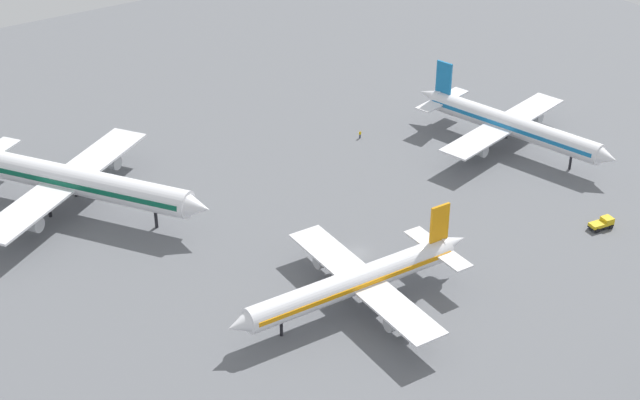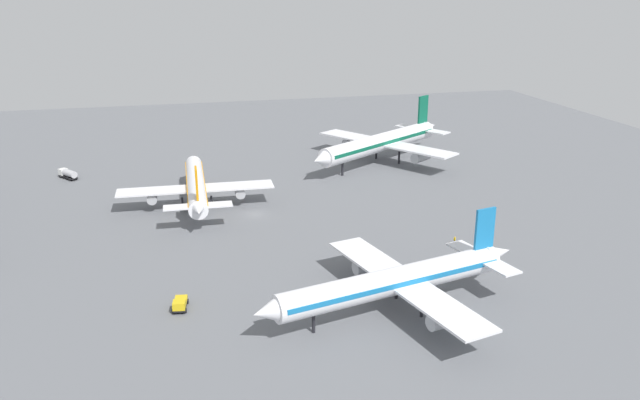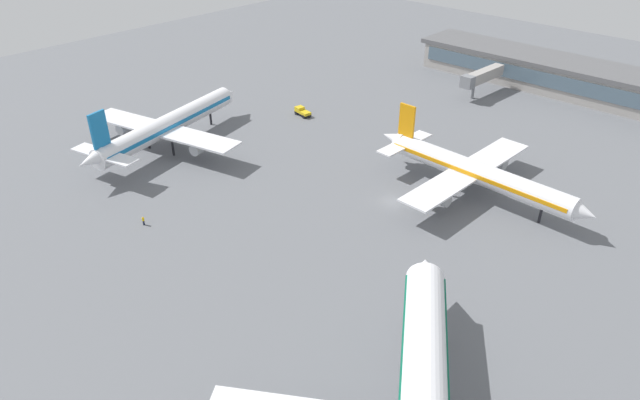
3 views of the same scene
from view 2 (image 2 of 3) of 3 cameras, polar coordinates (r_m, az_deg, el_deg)
ground at (r=143.05m, az=-5.72°, el=-1.26°), size 288.00×288.00×0.00m
airplane_at_gate at (r=149.33m, az=-10.91°, el=1.31°), size 43.75×35.03×13.32m
airplane_taxiing at (r=182.17m, az=5.45°, el=5.09°), size 40.45×48.02×16.67m
airplane_distant at (r=100.20m, az=6.71°, el=-7.11°), size 37.45×45.95×14.14m
fuel_truck at (r=180.16m, az=-21.38°, el=2.18°), size 6.17×5.31×2.50m
pushback_tractor at (r=104.16m, az=-12.27°, el=-8.94°), size 4.63×2.74×1.90m
ground_crew_worker at (r=128.62m, az=11.80°, el=-3.50°), size 0.58×0.42×1.67m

